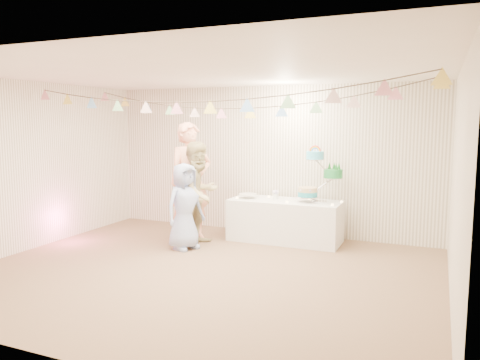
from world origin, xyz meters
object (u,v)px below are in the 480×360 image
at_px(cake_stand, 319,172).
at_px(person_adult_a, 191,182).
at_px(person_adult_b, 199,194).
at_px(person_child, 185,206).
at_px(table, 285,221).

distance_m(cake_stand, person_adult_a, 2.11).
height_order(cake_stand, person_adult_b, person_adult_b).
height_order(cake_stand, person_child, cake_stand).
relative_size(table, cake_stand, 2.16).
bearing_deg(person_child, person_adult_b, 8.94).
bearing_deg(person_adult_a, cake_stand, -31.11).
bearing_deg(table, person_adult_b, -148.60).
height_order(cake_stand, person_adult_a, person_adult_a).
bearing_deg(person_child, cake_stand, -35.94).
xyz_separation_m(cake_stand, person_adult_a, (-2.01, -0.62, -0.19)).
xyz_separation_m(cake_stand, person_adult_b, (-1.76, -0.79, -0.34)).
distance_m(table, cake_stand, 1.00).
relative_size(table, person_child, 1.36).
bearing_deg(cake_stand, table, -174.81).
distance_m(person_adult_a, person_child, 0.61).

